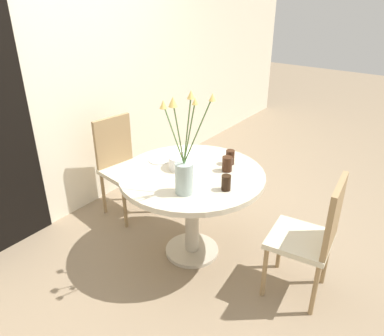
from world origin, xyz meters
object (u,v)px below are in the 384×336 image
at_px(chair_right_flank, 314,233).
at_px(flower_vase, 184,167).
at_px(drink_glass_0, 230,157).
at_px(side_plate, 159,160).
at_px(drink_glass_1, 227,164).
at_px(drink_glass_2, 226,183).
at_px(birthday_cake, 182,162).
at_px(chair_near_front, 121,161).

distance_m(chair_right_flank, flower_vase, 0.96).
distance_m(flower_vase, drink_glass_0, 0.59).
xyz_separation_m(side_plate, drink_glass_1, (0.17, -0.52, 0.05)).
distance_m(side_plate, drink_glass_2, 0.67).
distance_m(birthday_cake, side_plate, 0.22).
bearing_deg(chair_near_front, drink_glass_0, -72.70).
relative_size(birthday_cake, drink_glass_1, 1.80).
bearing_deg(chair_near_front, chair_right_flank, -82.48).
relative_size(birthday_cake, flower_vase, 0.27).
bearing_deg(flower_vase, birthday_cake, 39.92).
bearing_deg(flower_vase, side_plate, 58.42).
relative_size(birthday_cake, drink_glass_2, 1.87).
bearing_deg(drink_glass_0, birthday_cake, 136.67).
height_order(flower_vase, drink_glass_2, flower_vase).
height_order(chair_near_front, birthday_cake, chair_near_front).
bearing_deg(chair_near_front, flower_vase, -102.84).
bearing_deg(drink_glass_1, flower_vase, 173.22).
distance_m(chair_near_front, side_plate, 0.63).
height_order(chair_near_front, flower_vase, flower_vase).
xyz_separation_m(flower_vase, drink_glass_0, (0.57, -0.01, -0.14)).
distance_m(chair_near_front, flower_vase, 1.19).
bearing_deg(chair_near_front, birthday_cake, -89.45).
height_order(chair_right_flank, drink_glass_2, chair_right_flank).
relative_size(chair_right_flank, drink_glass_2, 8.49).
xyz_separation_m(birthday_cake, side_plate, (-0.01, 0.22, -0.04)).
height_order(birthday_cake, drink_glass_2, birthday_cake).
bearing_deg(chair_right_flank, drink_glass_2, -80.00).
bearing_deg(flower_vase, chair_right_flank, -64.22).
xyz_separation_m(birthday_cake, flower_vase, (-0.30, -0.25, 0.15)).
bearing_deg(flower_vase, chair_near_front, 68.60).
xyz_separation_m(birthday_cake, drink_glass_0, (0.27, -0.26, 0.01)).
distance_m(chair_right_flank, side_plate, 1.27).
distance_m(flower_vase, side_plate, 0.58).
bearing_deg(drink_glass_2, drink_glass_0, 27.36).
bearing_deg(birthday_cake, chair_near_front, 81.99).
bearing_deg(birthday_cake, side_plate, 92.54).
distance_m(side_plate, drink_glass_0, 0.56).
bearing_deg(side_plate, drink_glass_2, -97.07).
relative_size(side_plate, drink_glass_2, 1.49).
bearing_deg(side_plate, drink_glass_1, -72.21).
xyz_separation_m(chair_near_front, birthday_cake, (-0.11, -0.80, 0.26)).
relative_size(chair_right_flank, side_plate, 5.70).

